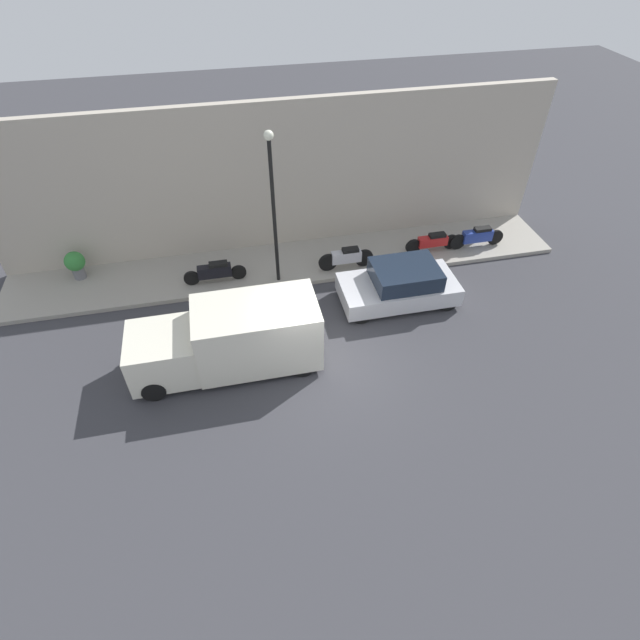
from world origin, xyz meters
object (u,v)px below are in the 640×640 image
scooter_silver (346,257)px  potted_plant (75,263)px  delivery_van (229,339)px  motorcycle_black (215,272)px  motorcycle_red (433,242)px  streetlamp (273,197)px  parked_car (400,285)px  motorcycle_blue (478,236)px

scooter_silver → potted_plant: (1.42, 9.18, 0.14)m
delivery_van → motorcycle_black: (3.89, 0.21, -0.46)m
motorcycle_red → streetlamp: streetlamp is taller
motorcycle_black → motorcycle_red: bearing=-88.7°
delivery_van → motorcycle_red: (4.07, -7.73, -0.48)m
scooter_silver → delivery_van: bearing=130.4°
motorcycle_black → potted_plant: (1.24, 4.62, 0.17)m
delivery_van → streetlamp: streetlamp is taller
parked_car → streetlamp: (1.77, 3.76, 2.66)m
motorcycle_blue → streetlamp: (-0.44, 7.56, 2.71)m
motorcycle_black → potted_plant: potted_plant is taller
motorcycle_blue → potted_plant: potted_plant is taller
parked_car → motorcycle_red: bearing=-42.1°
motorcycle_red → parked_car: bearing=137.9°
motorcycle_red → motorcycle_blue: bearing=-92.8°
parked_car → delivery_van: 5.94m
scooter_silver → motorcycle_blue: bearing=-86.8°
parked_car → motorcycle_blue: bearing=-59.8°
delivery_van → streetlamp: size_ratio=1.01×
scooter_silver → streetlamp: (-0.15, 2.46, 2.70)m
motorcycle_black → streetlamp: streetlamp is taller
motorcycle_blue → delivery_van: bearing=112.9°
parked_car → delivery_van: (-1.78, 5.65, 0.40)m
potted_plant → motorcycle_blue: bearing=-94.6°
parked_car → motorcycle_blue: (2.21, -3.79, -0.04)m
parked_car → potted_plant: (3.35, 10.48, 0.11)m
scooter_silver → streetlamp: size_ratio=0.38×
streetlamp → motorcycle_blue: bearing=-86.7°
motorcycle_black → potted_plant: bearing=74.9°
potted_plant → streetlamp: bearing=-103.2°
scooter_silver → motorcycle_red: 3.40m
motorcycle_black → motorcycle_blue: bearing=-89.4°
motorcycle_blue → streetlamp: streetlamp is taller
motorcycle_red → potted_plant: (1.06, 12.56, 0.19)m
scooter_silver → motorcycle_black: bearing=87.7°
scooter_silver → motorcycle_red: bearing=-83.8°
scooter_silver → motorcycle_black: size_ratio=0.93×
potted_plant → motorcycle_black: bearing=-105.1°
motorcycle_black → delivery_van: bearing=-176.9°
streetlamp → potted_plant: bearing=76.8°
delivery_van → potted_plant: 7.05m
parked_car → motorcycle_red: size_ratio=1.86×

